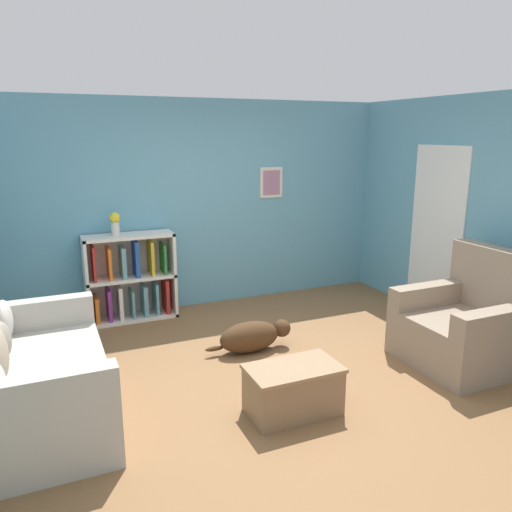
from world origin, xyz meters
name	(u,v)px	position (x,y,z in m)	size (l,w,h in m)	color
ground_plane	(273,375)	(0.00, 0.00, 0.00)	(14.00, 14.00, 0.00)	brown
wall_back	(198,205)	(0.00, 2.25, 1.30)	(5.60, 0.13, 2.60)	#609EB7
wall_right	(489,219)	(2.55, 0.02, 1.29)	(0.16, 5.00, 2.60)	#609EB7
couch	(35,380)	(-2.00, 0.06, 0.34)	(0.93, 1.72, 0.88)	#ADA89E
bookshelf	(131,279)	(-0.93, 2.02, 0.49)	(1.04, 0.36, 1.04)	silver
recliner_chair	(467,326)	(1.84, -0.48, 0.37)	(0.98, 1.01, 1.11)	gray
coffee_table	(293,388)	(-0.13, -0.63, 0.21)	(0.74, 0.44, 0.40)	#846647
dog	(253,336)	(0.04, 0.57, 0.16)	(0.92, 0.29, 0.32)	#472D19
vase	(115,222)	(-1.06, 2.00, 1.19)	(0.12, 0.12, 0.27)	silver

